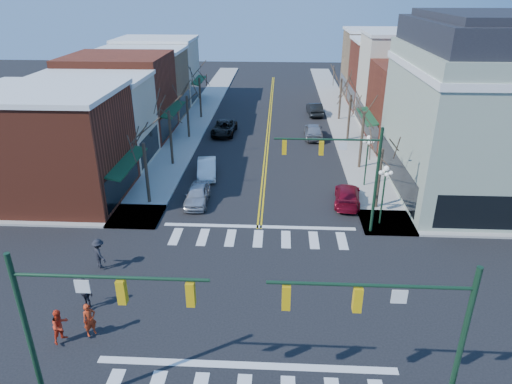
# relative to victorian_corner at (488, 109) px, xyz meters

# --- Properties ---
(ground) EXTENTS (160.00, 160.00, 0.00)m
(ground) POSITION_rel_victorian_corner_xyz_m (-16.50, -14.50, -6.66)
(ground) COLOR black
(ground) RESTS_ON ground
(sidewalk_left) EXTENTS (3.50, 70.00, 0.15)m
(sidewalk_left) POSITION_rel_victorian_corner_xyz_m (-25.25, 5.50, -6.58)
(sidewalk_left) COLOR #9E9B93
(sidewalk_left) RESTS_ON ground
(sidewalk_right) EXTENTS (3.50, 70.00, 0.15)m
(sidewalk_right) POSITION_rel_victorian_corner_xyz_m (-7.75, 5.50, -6.58)
(sidewalk_right) COLOR #9E9B93
(sidewalk_right) RESTS_ON ground
(bldg_left_brick_a) EXTENTS (10.00, 8.50, 8.00)m
(bldg_left_brick_a) POSITION_rel_victorian_corner_xyz_m (-32.00, -2.75, -2.66)
(bldg_left_brick_a) COLOR maroon
(bldg_left_brick_a) RESTS_ON ground
(bldg_left_stucco_a) EXTENTS (10.00, 7.00, 7.50)m
(bldg_left_stucco_a) POSITION_rel_victorian_corner_xyz_m (-32.00, 5.00, -2.91)
(bldg_left_stucco_a) COLOR beige
(bldg_left_stucco_a) RESTS_ON ground
(bldg_left_brick_b) EXTENTS (10.00, 9.00, 8.50)m
(bldg_left_brick_b) POSITION_rel_victorian_corner_xyz_m (-32.00, 13.00, -2.41)
(bldg_left_brick_b) COLOR maroon
(bldg_left_brick_b) RESTS_ON ground
(bldg_left_tan) EXTENTS (10.00, 7.50, 7.80)m
(bldg_left_tan) POSITION_rel_victorian_corner_xyz_m (-32.00, 21.25, -2.76)
(bldg_left_tan) COLOR #9E7D57
(bldg_left_tan) RESTS_ON ground
(bldg_left_stucco_b) EXTENTS (10.00, 8.00, 8.20)m
(bldg_left_stucco_b) POSITION_rel_victorian_corner_xyz_m (-32.00, 29.00, -2.56)
(bldg_left_stucco_b) COLOR beige
(bldg_left_stucco_b) RESTS_ON ground
(bldg_right_brick_a) EXTENTS (10.00, 8.50, 8.00)m
(bldg_right_brick_a) POSITION_rel_victorian_corner_xyz_m (-1.00, 11.25, -2.66)
(bldg_right_brick_a) COLOR maroon
(bldg_right_brick_a) RESTS_ON ground
(bldg_right_stucco) EXTENTS (10.00, 7.00, 10.00)m
(bldg_right_stucco) POSITION_rel_victorian_corner_xyz_m (-1.00, 19.00, -1.66)
(bldg_right_stucco) COLOR beige
(bldg_right_stucco) RESTS_ON ground
(bldg_right_brick_b) EXTENTS (10.00, 8.00, 8.50)m
(bldg_right_brick_b) POSITION_rel_victorian_corner_xyz_m (-1.00, 26.50, -2.41)
(bldg_right_brick_b) COLOR maroon
(bldg_right_brick_b) RESTS_ON ground
(bldg_right_tan) EXTENTS (10.00, 8.00, 9.00)m
(bldg_right_tan) POSITION_rel_victorian_corner_xyz_m (-1.00, 34.50, -2.16)
(bldg_right_tan) COLOR #9E7D57
(bldg_right_tan) RESTS_ON ground
(victorian_corner) EXTENTS (12.25, 14.25, 13.30)m
(victorian_corner) POSITION_rel_victorian_corner_xyz_m (0.00, 0.00, 0.00)
(victorian_corner) COLOR #92A08B
(victorian_corner) RESTS_ON ground
(traffic_mast_near_left) EXTENTS (6.60, 0.28, 7.20)m
(traffic_mast_near_left) POSITION_rel_victorian_corner_xyz_m (-22.05, -21.90, -1.95)
(traffic_mast_near_left) COLOR #14331E
(traffic_mast_near_left) RESTS_ON ground
(traffic_mast_near_right) EXTENTS (6.60, 0.28, 7.20)m
(traffic_mast_near_right) POSITION_rel_victorian_corner_xyz_m (-10.95, -21.90, -1.95)
(traffic_mast_near_right) COLOR #14331E
(traffic_mast_near_right) RESTS_ON ground
(traffic_mast_far_right) EXTENTS (6.60, 0.28, 7.20)m
(traffic_mast_far_right) POSITION_rel_victorian_corner_xyz_m (-10.95, -7.10, -1.95)
(traffic_mast_far_right) COLOR #14331E
(traffic_mast_far_right) RESTS_ON ground
(lamppost_corner) EXTENTS (0.36, 0.36, 4.33)m
(lamppost_corner) POSITION_rel_victorian_corner_xyz_m (-8.30, -6.00, -3.70)
(lamppost_corner) COLOR #14331E
(lamppost_corner) RESTS_ON ground
(lamppost_midblock) EXTENTS (0.36, 0.36, 4.33)m
(lamppost_midblock) POSITION_rel_victorian_corner_xyz_m (-8.30, 0.50, -3.70)
(lamppost_midblock) COLOR #14331E
(lamppost_midblock) RESTS_ON ground
(tree_left_a) EXTENTS (0.24, 0.24, 4.76)m
(tree_left_a) POSITION_rel_victorian_corner_xyz_m (-24.90, -3.50, -4.28)
(tree_left_a) COLOR #382B21
(tree_left_a) RESTS_ON ground
(tree_left_b) EXTENTS (0.24, 0.24, 5.04)m
(tree_left_b) POSITION_rel_victorian_corner_xyz_m (-24.90, 4.50, -4.14)
(tree_left_b) COLOR #382B21
(tree_left_b) RESTS_ON ground
(tree_left_c) EXTENTS (0.24, 0.24, 4.55)m
(tree_left_c) POSITION_rel_victorian_corner_xyz_m (-24.90, 12.50, -4.38)
(tree_left_c) COLOR #382B21
(tree_left_c) RESTS_ON ground
(tree_left_d) EXTENTS (0.24, 0.24, 4.90)m
(tree_left_d) POSITION_rel_victorian_corner_xyz_m (-24.90, 20.50, -4.21)
(tree_left_d) COLOR #382B21
(tree_left_d) RESTS_ON ground
(tree_right_a) EXTENTS (0.24, 0.24, 4.62)m
(tree_right_a) POSITION_rel_victorian_corner_xyz_m (-8.10, -3.50, -4.35)
(tree_right_a) COLOR #382B21
(tree_right_a) RESTS_ON ground
(tree_right_b) EXTENTS (0.24, 0.24, 5.18)m
(tree_right_b) POSITION_rel_victorian_corner_xyz_m (-8.10, 4.50, -4.07)
(tree_right_b) COLOR #382B21
(tree_right_b) RESTS_ON ground
(tree_right_c) EXTENTS (0.24, 0.24, 4.83)m
(tree_right_c) POSITION_rel_victorian_corner_xyz_m (-8.10, 12.50, -4.24)
(tree_right_c) COLOR #382B21
(tree_right_c) RESTS_ON ground
(tree_right_d) EXTENTS (0.24, 0.24, 4.97)m
(tree_right_d) POSITION_rel_victorian_corner_xyz_m (-8.10, 20.50, -4.17)
(tree_right_d) COLOR #382B21
(tree_right_d) RESTS_ON ground
(car_left_near) EXTENTS (1.75, 4.18, 1.41)m
(car_left_near) POSITION_rel_victorian_corner_xyz_m (-21.30, -3.28, -5.95)
(car_left_near) COLOR #B8B8BD
(car_left_near) RESTS_ON ground
(car_left_mid) EXTENTS (2.07, 4.51, 1.43)m
(car_left_mid) POSITION_rel_victorian_corner_xyz_m (-21.39, 2.06, -5.94)
(car_left_mid) COLOR white
(car_left_mid) RESTS_ON ground
(car_left_far) EXTENTS (2.60, 5.21, 1.42)m
(car_left_far) POSITION_rel_victorian_corner_xyz_m (-21.30, 14.04, -5.95)
(car_left_far) COLOR black
(car_left_far) RESTS_ON ground
(car_right_near) EXTENTS (2.41, 4.75, 1.32)m
(car_right_near) POSITION_rel_victorian_corner_xyz_m (-10.10, -2.73, -6.00)
(car_right_near) COLOR maroon
(car_right_near) RESTS_ON ground
(car_right_mid) EXTENTS (1.98, 4.75, 1.61)m
(car_right_mid) POSITION_rel_victorian_corner_xyz_m (-11.63, 13.24, -5.85)
(car_right_mid) COLOR #A6A6AA
(car_right_mid) RESTS_ON ground
(car_right_far) EXTENTS (1.98, 4.75, 1.53)m
(car_right_far) POSITION_rel_victorian_corner_xyz_m (-10.89, 22.69, -5.89)
(car_right_far) COLOR black
(car_right_far) RESTS_ON ground
(pedestrian_red_a) EXTENTS (0.71, 0.72, 1.68)m
(pedestrian_red_a) POSITION_rel_victorian_corner_xyz_m (-23.80, -17.70, -5.67)
(pedestrian_red_a) COLOR #AF2E12
(pedestrian_red_a) RESTS_ON sidewalk_left
(pedestrian_red_b) EXTENTS (0.95, 1.02, 1.69)m
(pedestrian_red_b) POSITION_rel_victorian_corner_xyz_m (-24.97, -18.17, -5.66)
(pedestrian_red_b) COLOR red
(pedestrian_red_b) RESTS_ON sidewalk_left
(pedestrian_dark_a) EXTENTS (1.07, 0.81, 1.68)m
(pedestrian_dark_a) POSITION_rel_victorian_corner_xyz_m (-24.81, -15.74, -5.67)
(pedestrian_dark_a) COLOR black
(pedestrian_dark_a) RESTS_ON sidewalk_left
(pedestrian_dark_b) EXTENTS (1.31, 1.31, 1.82)m
(pedestrian_dark_b) POSITION_rel_victorian_corner_xyz_m (-25.38, -12.24, -5.60)
(pedestrian_dark_b) COLOR black
(pedestrian_dark_b) RESTS_ON sidewalk_left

